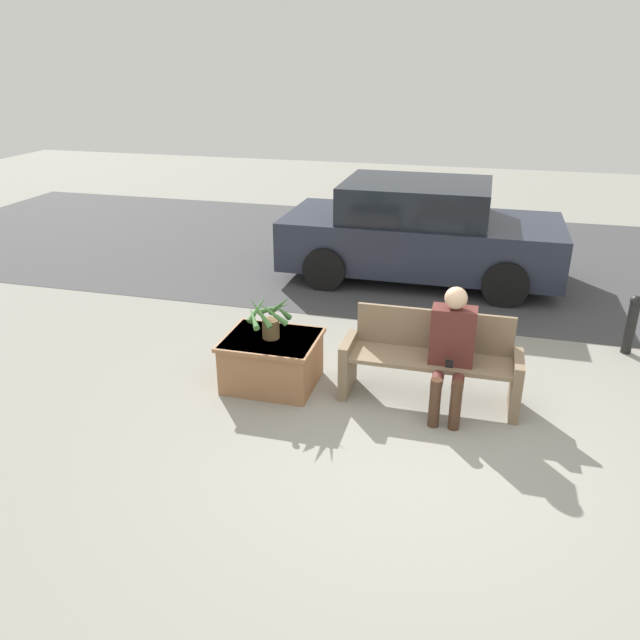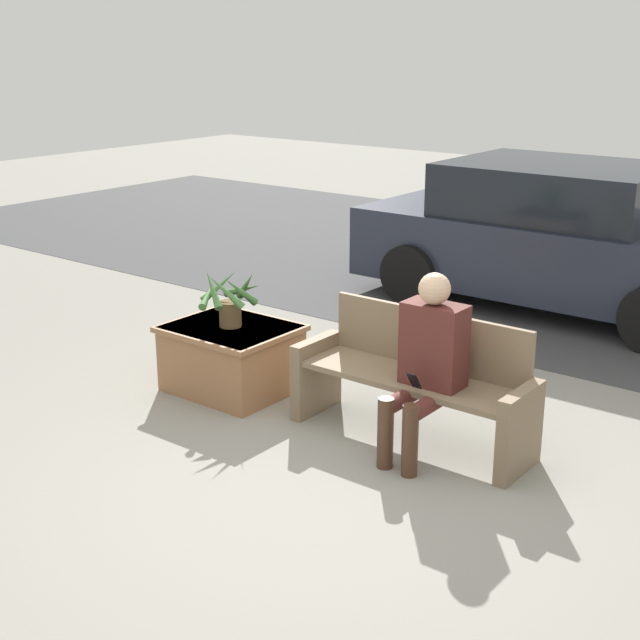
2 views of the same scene
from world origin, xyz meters
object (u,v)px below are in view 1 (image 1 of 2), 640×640
(potted_plant, at_px, (269,318))
(bollard_post, at_px, (631,323))
(bench, at_px, (431,360))
(person_seated, at_px, (451,346))
(planter_box, at_px, (272,359))
(parked_car, at_px, (419,232))

(potted_plant, xyz_separation_m, bollard_post, (3.66, 1.73, -0.37))
(bollard_post, bearing_deg, bench, -142.30)
(person_seated, relative_size, planter_box, 1.30)
(bench, height_order, bollard_post, bench)
(bench, relative_size, potted_plant, 3.56)
(parked_car, bearing_deg, person_seated, -79.10)
(person_seated, xyz_separation_m, parked_car, (-0.73, 3.80, 0.03))
(person_seated, height_order, planter_box, person_seated)
(parked_car, bearing_deg, bench, -81.48)
(person_seated, relative_size, parked_car, 0.30)
(parked_car, relative_size, bollard_post, 5.82)
(bench, xyz_separation_m, parked_car, (-0.54, 3.63, 0.29))
(potted_plant, bearing_deg, bench, 4.59)
(planter_box, bearing_deg, bench, 4.56)
(person_seated, relative_size, potted_plant, 2.56)
(person_seated, distance_m, potted_plant, 1.78)
(potted_plant, relative_size, parked_car, 0.12)
(bollard_post, bearing_deg, parked_car, 142.18)
(person_seated, distance_m, parked_car, 3.87)
(person_seated, height_order, parked_car, parked_car)
(person_seated, height_order, bollard_post, person_seated)
(bench, bearing_deg, planter_box, -175.44)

